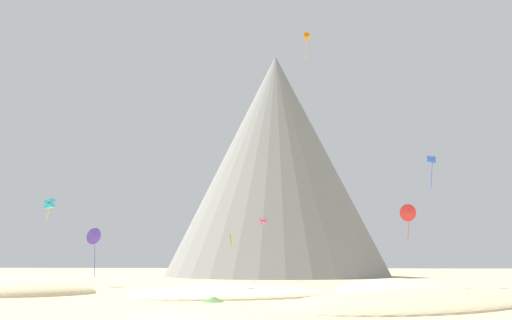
{
  "coord_description": "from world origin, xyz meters",
  "views": [
    {
      "loc": [
        9.51,
        -36.79,
        3.65
      ],
      "look_at": [
        2.34,
        37.5,
        17.5
      ],
      "focal_mm": 37.77,
      "sensor_mm": 36.0,
      "label": 1
    }
  ],
  "objects": [
    {
      "name": "ground_plane",
      "position": [
        0.0,
        0.0,
        0.0
      ],
      "size": [
        400.0,
        400.0,
        0.0
      ],
      "primitive_type": "plane",
      "color": "#C6B284"
    },
    {
      "name": "dune_foreground_left",
      "position": [
        1.16,
        19.22,
        0.0
      ],
      "size": [
        24.18,
        19.82,
        2.17
      ],
      "primitive_type": "ellipsoid",
      "rotation": [
        0.0,
        0.0,
        0.36
      ],
      "color": "beige",
      "rests_on": "ground_plane"
    },
    {
      "name": "dune_foreground_right",
      "position": [
        17.88,
        10.67,
        0.0
      ],
      "size": [
        29.91,
        30.29,
        2.19
      ],
      "primitive_type": "ellipsoid",
      "rotation": [
        0.0,
        0.0,
        0.81
      ],
      "color": "#C6B284",
      "rests_on": "ground_plane"
    },
    {
      "name": "dune_midground",
      "position": [
        -21.81,
        19.62,
        0.0
      ],
      "size": [
        20.23,
        18.09,
        3.46
      ],
      "primitive_type": "ellipsoid",
      "rotation": [
        0.0,
        0.0,
        0.45
      ],
      "color": "beige",
      "rests_on": "ground_plane"
    },
    {
      "name": "dune_back_low",
      "position": [
        19.53,
        25.03,
        0.0
      ],
      "size": [
        19.71,
        20.98,
        3.23
      ],
      "primitive_type": "ellipsoid",
      "rotation": [
        0.0,
        0.0,
        2.02
      ],
      "color": "beige",
      "rests_on": "ground_plane"
    },
    {
      "name": "bush_near_right",
      "position": [
        15.35,
        23.9,
        0.24
      ],
      "size": [
        1.78,
        1.78,
        0.49
      ],
      "primitive_type": "cone",
      "rotation": [
        0.0,
        0.0,
        2.86
      ],
      "color": "#668C4C",
      "rests_on": "ground_plane"
    },
    {
      "name": "bush_ridge_crest",
      "position": [
        -7.21,
        23.67,
        0.3
      ],
      "size": [
        2.5,
        2.5,
        0.59
      ],
      "primitive_type": "cone",
      "rotation": [
        0.0,
        0.0,
        0.14
      ],
      "color": "#668C4C",
      "rests_on": "ground_plane"
    },
    {
      "name": "bush_scatter_east",
      "position": [
        1.13,
        11.39,
        0.24
      ],
      "size": [
        2.37,
        2.37,
        0.48
      ],
      "primitive_type": "cone",
      "rotation": [
        0.0,
        0.0,
        1.34
      ],
      "color": "#568442",
      "rests_on": "ground_plane"
    },
    {
      "name": "bush_far_left",
      "position": [
        15.42,
        10.82,
        0.48
      ],
      "size": [
        2.07,
        2.07,
        0.96
      ],
      "primitive_type": "cone",
      "rotation": [
        0.0,
        0.0,
        2.49
      ],
      "color": "#568442",
      "rests_on": "ground_plane"
    },
    {
      "name": "rock_massif",
      "position": [
        3.98,
        89.46,
        23.95
      ],
      "size": [
        57.29,
        54.75,
        52.81
      ],
      "color": "gray",
      "rests_on": "ground_plane"
    },
    {
      "name": "kite_pink_low",
      "position": [
        1.44,
        59.86,
        10.5
      ],
      "size": [
        1.5,
        1.43,
        1.47
      ],
      "rotation": [
        0.0,
        0.0,
        1.4
      ],
      "color": "pink"
    },
    {
      "name": "kite_blue_mid",
      "position": [
        25.81,
        34.68,
        16.58
      ],
      "size": [
        1.24,
        1.22,
        4.19
      ],
      "rotation": [
        0.0,
        0.0,
        0.98
      ],
      "color": "blue"
    },
    {
      "name": "kite_indigo_low",
      "position": [
        -20.61,
        37.3,
        6.82
      ],
      "size": [
        1.9,
        2.42,
        6.77
      ],
      "rotation": [
        0.0,
        0.0,
        1.02
      ],
      "color": "#5138B2"
    },
    {
      "name": "kite_cyan_low",
      "position": [
        -23.56,
        29.33,
        10.73
      ],
      "size": [
        1.18,
        1.11,
        2.85
      ],
      "rotation": [
        0.0,
        0.0,
        4.6
      ],
      "color": "#33BCDB"
    },
    {
      "name": "kite_red_low",
      "position": [
        23.22,
        38.72,
        9.96
      ],
      "size": [
        2.45,
        1.06,
        5.09
      ],
      "rotation": [
        0.0,
        0.0,
        0.23
      ],
      "color": "red"
    },
    {
      "name": "kite_yellow_low",
      "position": [
        -4.44,
        59.3,
        7.1
      ],
      "size": [
        0.43,
        2.38,
        2.38
      ],
      "rotation": [
        0.0,
        0.0,
        4.72
      ],
      "color": "yellow"
    },
    {
      "name": "kite_orange_high",
      "position": [
        9.83,
        45.78,
        39.39
      ],
      "size": [
        0.89,
        0.89,
        4.41
      ],
      "rotation": [
        0.0,
        0.0,
        6.28
      ],
      "color": "orange"
    }
  ]
}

